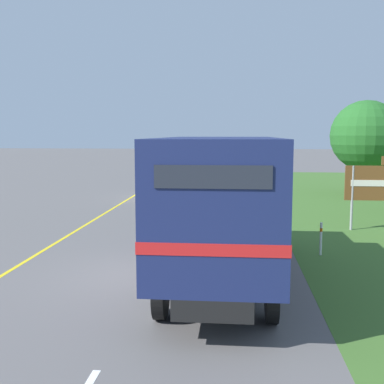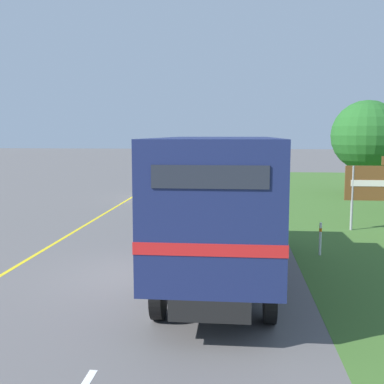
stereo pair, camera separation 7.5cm
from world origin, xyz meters
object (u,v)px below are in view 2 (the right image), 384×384
at_px(horse_trailer_truck, 219,201).
at_px(lead_car_white, 162,181).
at_px(highway_sign, 372,185).
at_px(roadside_tree_mid, 367,136).
at_px(delineator_post, 320,238).

height_order(horse_trailer_truck, lead_car_white, horse_trailer_truck).
height_order(horse_trailer_truck, highway_sign, horse_trailer_truck).
xyz_separation_m(lead_car_white, highway_sign, (8.86, -8.15, 0.74)).
xyz_separation_m(lead_car_white, roadside_tree_mid, (11.31, 2.40, 2.44)).
relative_size(lead_car_white, roadside_tree_mid, 0.83).
distance_m(horse_trailer_truck, roadside_tree_mid, 18.71).
distance_m(horse_trailer_truck, highway_sign, 8.30).
height_order(roadside_tree_mid, delineator_post, roadside_tree_mid).
height_order(highway_sign, delineator_post, highway_sign).
height_order(highway_sign, roadside_tree_mid, roadside_tree_mid).
xyz_separation_m(highway_sign, delineator_post, (-2.41, -3.82, -1.15)).
bearing_deg(highway_sign, roadside_tree_mid, 76.97).
xyz_separation_m(horse_trailer_truck, roadside_tree_mid, (7.64, 17.02, 1.44)).
xyz_separation_m(lead_car_white, delineator_post, (6.46, -11.97, -0.41)).
xyz_separation_m(highway_sign, roadside_tree_mid, (2.44, 10.55, 1.70)).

